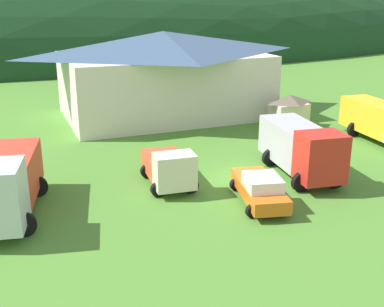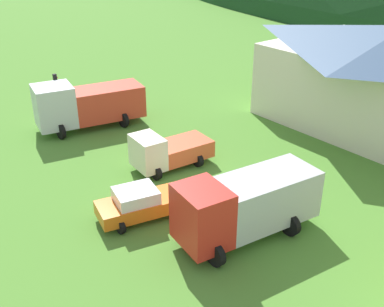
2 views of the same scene
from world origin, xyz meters
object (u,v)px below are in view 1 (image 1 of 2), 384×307
Objects in this scene: service_pickup_orange at (260,188)px; traffic_cone_near_pickup at (161,172)px; tow_truck_silver at (4,183)px; depot_building at (164,73)px; play_shed_cream at (289,110)px; light_truck_cream at (169,168)px; crane_truck_red at (301,147)px.

service_pickup_orange is 7.13m from traffic_cone_near_pickup.
service_pickup_orange is at bearing 87.60° from tow_truck_silver.
traffic_cone_near_pickup is at bearing 121.46° from tow_truck_silver.
depot_building is 20.26m from service_pickup_orange.
light_truck_cream is (-13.21, -8.39, -0.26)m from play_shed_cream.
tow_truck_silver is 12.62m from service_pickup_orange.
service_pickup_orange is at bearing -50.13° from crane_truck_red.
depot_building reaches higher than tow_truck_silver.
traffic_cone_near_pickup is (-12.89, -6.04, -1.37)m from play_shed_cream.
crane_truck_red is at bearing -119.13° from play_shed_cream.
traffic_cone_near_pickup is at bearing -107.93° from crane_truck_red.
light_truck_cream is 8.72× the size of traffic_cone_near_pickup.
depot_building is 31.81× the size of traffic_cone_near_pickup.
tow_truck_silver is 9.63m from traffic_cone_near_pickup.
service_pickup_orange is (3.57, -3.93, -0.29)m from light_truck_cream.
tow_truck_silver is 8.67m from light_truck_cream.
crane_truck_red is 8.52m from traffic_cone_near_pickup.
light_truck_cream is at bearing -124.39° from service_pickup_orange.
traffic_cone_near_pickup is at bearing -154.92° from play_shed_cream.
play_shed_cream is 5.21× the size of traffic_cone_near_pickup.
light_truck_cream reaches higher than service_pickup_orange.
crane_truck_red is 5.10m from service_pickup_orange.
crane_truck_red is at bearing -81.31° from depot_building.
light_truck_cream is (-5.17, -16.06, -2.65)m from depot_building.
depot_building reaches higher than play_shed_cream.
tow_truck_silver is 13.82× the size of traffic_cone_near_pickup.
crane_truck_red is at bearing 100.37° from tow_truck_silver.
play_shed_cream is 14.30m from traffic_cone_near_pickup.
light_truck_cream is (8.61, 0.78, -0.69)m from tow_truck_silver.
tow_truck_silver reaches higher than traffic_cone_near_pickup.
service_pickup_orange is at bearing -62.60° from traffic_cone_near_pickup.
play_shed_cream is at bearing 127.80° from light_truck_cream.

